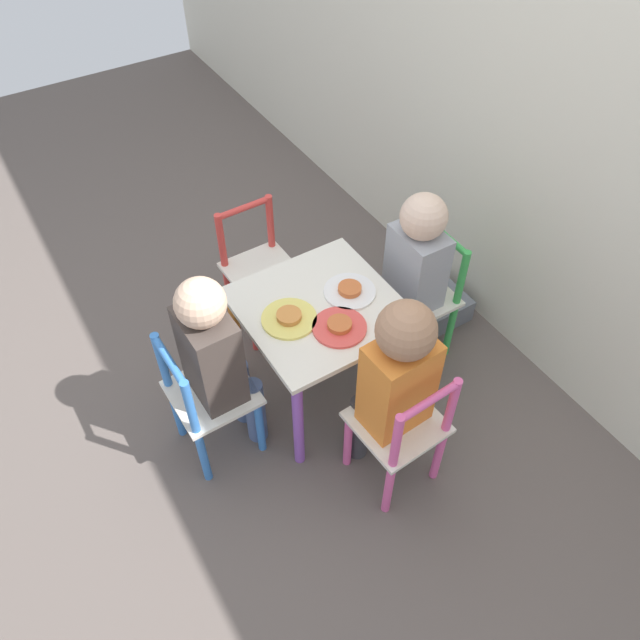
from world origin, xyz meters
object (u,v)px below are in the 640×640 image
at_px(chair_red, 259,272).
at_px(plate_back, 350,291).
at_px(chair_blue, 207,400).
at_px(child_right, 395,378).
at_px(plate_front, 289,318).
at_px(chair_pink, 401,431).
at_px(child_front, 217,355).
at_px(plate_right, 339,327).
at_px(chair_green, 420,298).
at_px(kids_table, 320,322).
at_px(child_back, 412,267).
at_px(storage_bin, 430,300).

height_order(chair_red, plate_back, chair_red).
xyz_separation_m(chair_blue, child_right, (0.37, 0.46, 0.21)).
bearing_deg(plate_front, chair_pink, 17.94).
height_order(plate_back, plate_front, same).
height_order(child_front, plate_right, child_front).
relative_size(chair_pink, chair_red, 1.00).
xyz_separation_m(chair_green, plate_front, (-0.01, -0.56, 0.20)).
height_order(child_front, child_right, child_right).
xyz_separation_m(kids_table, plate_right, (0.12, 0.00, 0.09)).
distance_m(chair_pink, chair_red, 0.88).
bearing_deg(child_front, kids_table, -90.00).
bearing_deg(child_front, child_right, -134.00).
xyz_separation_m(child_front, plate_back, (-0.01, 0.50, 0.01)).
bearing_deg(plate_right, child_back, 106.45).
bearing_deg(chair_blue, child_front, -90.00).
bearing_deg(plate_back, child_back, 88.84).
relative_size(chair_pink, plate_right, 3.05).
distance_m(child_right, plate_back, 0.39).
relative_size(chair_blue, chair_pink, 1.00).
distance_m(plate_back, plate_right, 0.17).
xyz_separation_m(child_back, storage_bin, (-0.12, 0.25, -0.40)).
bearing_deg(chair_red, storage_bin, -28.00).
bearing_deg(chair_pink, chair_red, -91.25).
distance_m(chair_green, chair_red, 0.63).
bearing_deg(kids_table, child_back, 89.20).
distance_m(plate_back, plate_front, 0.23).
distance_m(chair_green, chair_blue, 0.88).
relative_size(chair_green, child_back, 0.72).
distance_m(child_right, plate_right, 0.26).
relative_size(chair_green, child_right, 0.68).
distance_m(child_right, storage_bin, 0.89).
bearing_deg(chair_blue, chair_green, -90.94).
height_order(chair_blue, plate_right, chair_blue).
bearing_deg(chair_pink, chair_blue, -46.11).
distance_m(kids_table, child_front, 0.39).
distance_m(chair_pink, child_right, 0.22).
height_order(chair_green, plate_front, chair_green).
height_order(chair_pink, storage_bin, chair_pink).
bearing_deg(plate_right, plate_front, -135.00).
bearing_deg(child_back, child_front, -89.06).
bearing_deg(kids_table, child_front, -88.93).
distance_m(child_right, plate_front, 0.41).
relative_size(child_front, plate_right, 4.38).
xyz_separation_m(child_right, plate_front, (-0.38, -0.14, -0.01)).
distance_m(child_front, child_right, 0.55).
bearing_deg(child_right, plate_back, -107.37).
relative_size(kids_table, chair_blue, 0.95).
distance_m(chair_blue, child_right, 0.63).
height_order(chair_blue, child_back, child_back).
xyz_separation_m(plate_back, plate_front, (-0.00, -0.23, 0.00)).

